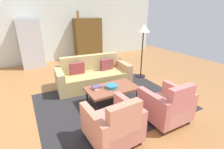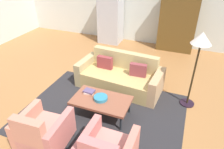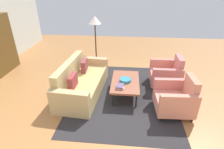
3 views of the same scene
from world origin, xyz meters
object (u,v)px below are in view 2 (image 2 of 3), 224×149
object	(u,v)px
cabinet	(177,25)
floor_lamp	(200,46)
coffee_table	(101,101)
book_stack	(89,92)
armchair_left	(42,133)
refrigerator	(111,18)
couch	(120,76)
fruit_bowl	(101,98)

from	to	relation	value
cabinet	floor_lamp	world-z (taller)	cabinet
coffee_table	book_stack	xyz separation A→B (m)	(-0.33, 0.12, 0.07)
armchair_left	refrigerator	size ratio (longest dim) A/B	0.48
book_stack	refrigerator	xyz separation A→B (m)	(-1.04, 3.88, 0.49)
coffee_table	armchair_left	bearing A→B (deg)	-117.08
couch	refrigerator	bearing A→B (deg)	-59.29
floor_lamp	book_stack	bearing A→B (deg)	-155.21
armchair_left	couch	bearing A→B (deg)	72.52
couch	fruit_bowl	xyz separation A→B (m)	(-0.02, -1.19, 0.15)
coffee_table	book_stack	world-z (taller)	book_stack
book_stack	couch	bearing A→B (deg)	72.27
couch	fruit_bowl	world-z (taller)	couch
refrigerator	floor_lamp	size ratio (longest dim) A/B	1.08
coffee_table	armchair_left	world-z (taller)	armchair_left
couch	floor_lamp	size ratio (longest dim) A/B	1.26
fruit_bowl	floor_lamp	xyz separation A→B (m)	(1.70, 1.05, 1.01)
fruit_bowl	refrigerator	bearing A→B (deg)	108.87
cabinet	couch	bearing A→B (deg)	-108.90
refrigerator	book_stack	bearing A→B (deg)	-74.94
book_stack	refrigerator	distance (m)	4.05
coffee_table	refrigerator	size ratio (longest dim) A/B	0.65
floor_lamp	refrigerator	bearing A→B (deg)	136.14
armchair_left	cabinet	xyz separation A→B (m)	(1.60, 5.27, 0.56)
couch	cabinet	distance (m)	3.14
fruit_bowl	book_stack	size ratio (longest dim) A/B	1.20
coffee_table	fruit_bowl	bearing A→B (deg)	180.00
couch	coffee_table	bearing A→B (deg)	94.14
armchair_left	coffee_table	bearing A→B (deg)	59.81
cabinet	book_stack	bearing A→B (deg)	-108.59
couch	book_stack	size ratio (longest dim) A/B	9.04
couch	coffee_table	xyz separation A→B (m)	(-0.01, -1.19, 0.08)
coffee_table	refrigerator	xyz separation A→B (m)	(-1.38, 4.00, 0.56)
armchair_left	fruit_bowl	size ratio (longest dim) A/B	3.06
fruit_bowl	book_stack	world-z (taller)	fruit_bowl
fruit_bowl	floor_lamp	distance (m)	2.24
book_stack	cabinet	distance (m)	4.23
cabinet	floor_lamp	distance (m)	3.17
armchair_left	floor_lamp	world-z (taller)	floor_lamp
couch	cabinet	bearing A→B (deg)	-104.44
floor_lamp	armchair_left	bearing A→B (deg)	-135.82
armchair_left	book_stack	size ratio (longest dim) A/B	3.68
fruit_bowl	refrigerator	world-z (taller)	refrigerator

